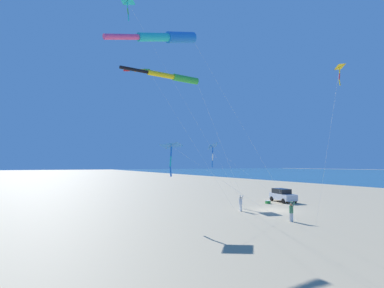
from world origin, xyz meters
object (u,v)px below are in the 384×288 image
object	(u,v)px
person_adult_flyer	(241,202)
kite_delta_black_fish_shape	(212,146)
kite_delta_rainbow_low_near	(127,2)
kite_windsock_magenta_far_left	(167,37)
parked_car	(282,195)
kite_windsock_green_low_center	(173,77)
kite_windsock_long_streamer_left	(141,71)
kite_delta_small_distant	(339,68)
cooler_box	(268,202)
person_child_green_jacket	(291,211)
kite_delta_teal_far_right	(171,146)

from	to	relation	value
person_adult_flyer	kite_delta_black_fish_shape	world-z (taller)	kite_delta_black_fish_shape
kite_delta_rainbow_low_near	kite_windsock_magenta_far_left	world-z (taller)	kite_delta_rainbow_low_near
parked_car	kite_windsock_green_low_center	world-z (taller)	kite_windsock_green_low_center
kite_windsock_long_streamer_left	kite_delta_small_distant	world-z (taller)	kite_windsock_long_streamer_left
parked_car	kite_delta_rainbow_low_near	xyz separation A→B (m)	(23.58, 3.19, 20.90)
cooler_box	person_child_green_jacket	world-z (taller)	person_child_green_jacket
kite_windsock_green_low_center	kite_windsock_magenta_far_left	xyz separation A→B (m)	(0.75, 0.54, 2.79)
parked_car	kite_delta_black_fish_shape	world-z (taller)	kite_delta_black_fish_shape
kite_delta_teal_far_right	kite_delta_small_distant	bearing A→B (deg)	119.88
kite_delta_teal_far_right	kite_windsock_green_low_center	world-z (taller)	kite_windsock_green_low_center
parked_car	kite_delta_rainbow_low_near	size ratio (longest dim) A/B	0.21
cooler_box	kite_windsock_magenta_far_left	distance (m)	27.02
kite_delta_black_fish_shape	kite_windsock_magenta_far_left	world-z (taller)	kite_windsock_magenta_far_left
kite_delta_rainbow_low_near	kite_windsock_green_low_center	size ratio (longest dim) A/B	1.38
kite_delta_black_fish_shape	kite_delta_rainbow_low_near	distance (m)	21.23
cooler_box	kite_delta_teal_far_right	xyz separation A→B (m)	(16.89, 5.90, 6.89)
kite_windsock_long_streamer_left	kite_delta_teal_far_right	size ratio (longest dim) A/B	1.53
kite_windsock_long_streamer_left	kite_windsock_green_low_center	xyz separation A→B (m)	(0.86, 11.12, -3.83)
person_adult_flyer	kite_delta_rainbow_low_near	world-z (taller)	kite_delta_rainbow_low_near
kite_delta_teal_far_right	kite_windsock_green_low_center	distance (m)	7.29
kite_windsock_green_low_center	kite_windsock_long_streamer_left	bearing A→B (deg)	-94.40
cooler_box	kite_delta_small_distant	distance (m)	23.87
kite_delta_rainbow_low_near	cooler_box	bearing A→B (deg)	-172.39
parked_car	kite_delta_teal_far_right	world-z (taller)	kite_delta_teal_far_right
kite_delta_teal_far_right	kite_delta_rainbow_low_near	world-z (taller)	kite_delta_rainbow_low_near
person_adult_flyer	kite_delta_black_fish_shape	distance (m)	10.70
person_adult_flyer	kite_delta_small_distant	bearing A→B (deg)	80.53
parked_car	kite_delta_black_fish_shape	distance (m)	12.27
kite_windsock_long_streamer_left	parked_car	bearing A→B (deg)	-179.61
kite_delta_teal_far_right	cooler_box	bearing A→B (deg)	-160.76
kite_delta_black_fish_shape	kite_windsock_green_low_center	size ratio (longest dim) A/B	0.62
kite_delta_rainbow_low_near	kite_windsock_long_streamer_left	bearing A→B (deg)	-128.36
parked_car	person_child_green_jacket	bearing A→B (deg)	48.78
kite_windsock_magenta_far_left	person_adult_flyer	bearing A→B (deg)	-148.04
person_child_green_jacket	cooler_box	bearing A→B (deg)	-121.97
person_child_green_jacket	kite_windsock_green_low_center	xyz separation A→B (m)	(12.15, 0.01, 11.09)
kite_windsock_long_streamer_left	kite_delta_teal_far_right	world-z (taller)	kite_windsock_long_streamer_left
kite_delta_black_fish_shape	kite_windsock_green_low_center	bearing A→B (deg)	50.17
cooler_box	kite_delta_rainbow_low_near	xyz separation A→B (m)	(20.45, 2.73, 21.64)
kite_delta_small_distant	kite_delta_teal_far_right	size ratio (longest dim) A/B	1.14
cooler_box	kite_delta_small_distant	world-z (taller)	kite_delta_small_distant
kite_delta_black_fish_shape	cooler_box	bearing A→B (deg)	143.98
kite_delta_teal_far_right	kite_delta_black_fish_shape	size ratio (longest dim) A/B	1.08
cooler_box	kite_delta_rainbow_low_near	world-z (taller)	kite_delta_rainbow_low_near
kite_delta_black_fish_shape	kite_delta_teal_far_right	bearing A→B (deg)	43.98
parked_car	person_adult_flyer	size ratio (longest dim) A/B	2.49
kite_delta_small_distant	kite_delta_rainbow_low_near	distance (m)	21.41
kite_delta_black_fish_shape	kite_delta_small_distant	bearing A→B (deg)	81.12
kite_delta_small_distant	kite_delta_black_fish_shape	distance (m)	23.47
parked_car	kite_delta_teal_far_right	distance (m)	21.89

